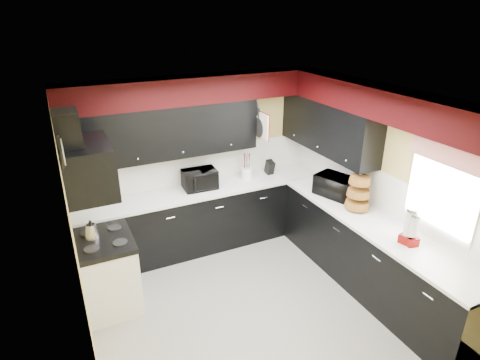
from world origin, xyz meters
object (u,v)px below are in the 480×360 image
Objects in this scene: toaster_oven at (200,179)px; microwave at (335,186)px; utensil_crock at (247,173)px; knife_block at (270,167)px; kettle at (91,231)px.

microwave is at bearing -29.86° from toaster_oven.
toaster_oven is 2.70× the size of utensil_crock.
knife_block reaches higher than utensil_crock.
knife_block is at bearing 1.40° from utensil_crock.
toaster_oven is 1.88m from microwave.
toaster_oven is at bearing 37.91° from microwave.
toaster_oven reaches higher than utensil_crock.
kettle is at bearing -153.32° from toaster_oven.
toaster_oven is 0.75m from utensil_crock.
toaster_oven is at bearing 23.62° from kettle.
utensil_crock is 0.80× the size of knife_block.
kettle is (-1.56, -0.68, -0.08)m from toaster_oven.
microwave is 2.95× the size of utensil_crock.
knife_block reaches higher than kettle.
microwave is 1.33m from utensil_crock.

